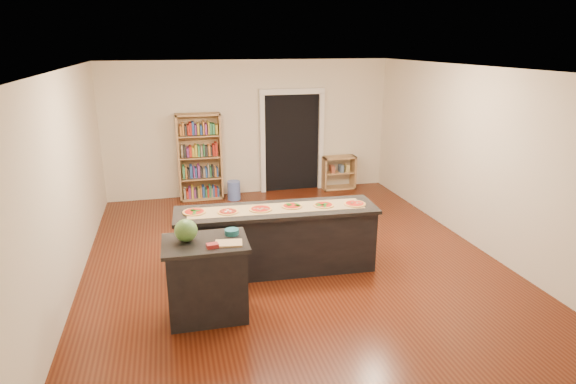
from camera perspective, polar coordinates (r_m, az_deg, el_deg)
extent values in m
cube|color=beige|center=(6.88, 0.40, 2.69)|extent=(6.00, 7.00, 2.80)
cube|color=#4D1E0D|center=(7.36, 0.38, -7.88)|extent=(6.00, 7.00, 0.01)
cube|color=white|center=(6.67, 0.43, 14.39)|extent=(6.00, 7.00, 0.01)
cube|color=black|center=(10.47, 0.44, 5.85)|extent=(1.20, 0.02, 2.10)
cube|color=silver|center=(10.29, -3.02, 5.62)|extent=(0.10, 0.08, 2.10)
cube|color=silver|center=(10.60, 3.92, 5.96)|extent=(0.10, 0.08, 2.10)
cube|color=silver|center=(10.26, 0.52, 11.83)|extent=(1.40, 0.08, 0.12)
cube|color=black|center=(6.87, -1.35, -5.82)|extent=(2.74, 0.68, 0.88)
cube|color=black|center=(6.70, -1.38, -2.17)|extent=(2.82, 0.76, 0.05)
cube|color=black|center=(5.83, -9.57, -10.33)|extent=(0.89, 0.63, 0.92)
cube|color=black|center=(5.62, -9.82, -5.98)|extent=(0.97, 0.71, 0.04)
cube|color=tan|center=(10.01, -10.41, 4.09)|extent=(0.89, 0.32, 1.78)
cube|color=tan|center=(10.75, 6.02, 2.31)|extent=(0.73, 0.31, 0.73)
cylinder|color=#536CBA|center=(10.05, -6.43, 0.20)|extent=(0.27, 0.27, 0.39)
cube|color=#9C7C50|center=(6.69, -1.39, -1.94)|extent=(2.46, 0.57, 0.00)
sphere|color=#144214|center=(5.61, -12.01, -4.48)|extent=(0.26, 0.26, 0.26)
cube|color=tan|center=(5.50, -7.04, -6.05)|extent=(0.33, 0.24, 0.02)
cube|color=maroon|center=(5.43, -8.94, -6.30)|extent=(0.14, 0.11, 0.05)
cylinder|color=#195966|center=(5.75, -6.69, -4.72)|extent=(0.17, 0.17, 0.06)
cylinder|color=tan|center=(6.64, -11.05, -2.34)|extent=(0.30, 0.30, 0.02)
cylinder|color=#A5190C|center=(6.64, -11.06, -2.26)|extent=(0.24, 0.24, 0.00)
cylinder|color=tan|center=(6.58, -7.13, -2.33)|extent=(0.28, 0.28, 0.02)
cylinder|color=#A5190C|center=(6.58, -7.14, -2.26)|extent=(0.23, 0.23, 0.00)
cylinder|color=tan|center=(6.64, -3.27, -2.04)|extent=(0.32, 0.32, 0.02)
cylinder|color=#A5190C|center=(6.64, -3.27, -1.97)|extent=(0.26, 0.26, 0.00)
cylinder|color=tan|center=(6.75, 0.46, -1.68)|extent=(0.30, 0.30, 0.02)
cylinder|color=#A5190C|center=(6.75, 0.46, -1.61)|extent=(0.25, 0.25, 0.00)
cylinder|color=tan|center=(6.81, 4.24, -1.55)|extent=(0.31, 0.31, 0.02)
cylinder|color=#A5190C|center=(6.81, 4.25, -1.48)|extent=(0.25, 0.25, 0.00)
cylinder|color=tan|center=(6.91, 7.91, -1.39)|extent=(0.30, 0.30, 0.02)
cylinder|color=#A5190C|center=(6.91, 7.92, -1.32)|extent=(0.25, 0.25, 0.00)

